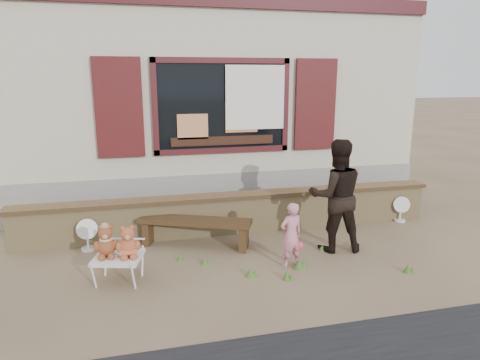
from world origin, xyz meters
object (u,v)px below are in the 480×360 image
object	(u,v)px
teddy_bear_left	(106,240)
teddy_bear_right	(128,241)
child	(291,235)
adult	(336,196)
bench	(195,226)
folding_chair	(118,258)

from	to	relation	value
teddy_bear_left	teddy_bear_right	xyz separation A→B (m)	(0.27, -0.07, -0.01)
child	adult	world-z (taller)	adult
teddy_bear_left	child	distance (m)	2.44
teddy_bear_right	adult	world-z (taller)	adult
bench	teddy_bear_left	size ratio (longest dim) A/B	4.09
teddy_bear_left	child	size ratio (longest dim) A/B	0.46
bench	child	bearing A→B (deg)	-17.93
bench	adult	world-z (taller)	adult
child	adult	xyz separation A→B (m)	(0.85, 0.42, 0.39)
teddy_bear_right	adult	distance (m)	3.05
teddy_bear_left	child	world-z (taller)	child
bench	teddy_bear_right	size ratio (longest dim) A/B	4.20
teddy_bear_left	adult	bearing A→B (deg)	20.20
adult	folding_chair	bearing A→B (deg)	15.98
teddy_bear_right	adult	size ratio (longest dim) A/B	0.24
bench	adult	bearing A→B (deg)	6.50
teddy_bear_right	child	distance (m)	2.17
teddy_bear_left	adult	world-z (taller)	adult
bench	folding_chair	world-z (taller)	bench
teddy_bear_left	folding_chair	bearing A→B (deg)	-0.00
teddy_bear_left	teddy_bear_right	distance (m)	0.28
teddy_bear_right	child	size ratio (longest dim) A/B	0.45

